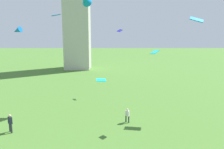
{
  "coord_description": "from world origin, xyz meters",
  "views": [
    {
      "loc": [
        1.35,
        -5.12,
        9.99
      ],
      "look_at": [
        1.46,
        15.43,
        5.99
      ],
      "focal_mm": 37.69,
      "sensor_mm": 36.0,
      "label": 1
    }
  ],
  "objects_px": {
    "kite_flying_1": "(197,20)",
    "kite_flying_7": "(17,31)",
    "person_3": "(10,122)",
    "person_2": "(127,115)",
    "kite_flying_0": "(85,0)",
    "kite_flying_6": "(155,52)",
    "kite_flying_8": "(56,15)",
    "kite_flying_2": "(120,31)",
    "kite_flying_4": "(101,80)"
  },
  "relations": [
    {
      "from": "kite_flying_7",
      "to": "kite_flying_2",
      "type": "bearing_deg",
      "value": 110.91
    },
    {
      "from": "kite_flying_4",
      "to": "kite_flying_6",
      "type": "bearing_deg",
      "value": -146.86
    },
    {
      "from": "kite_flying_8",
      "to": "kite_flying_6",
      "type": "bearing_deg",
      "value": -120.56
    },
    {
      "from": "kite_flying_1",
      "to": "kite_flying_6",
      "type": "height_order",
      "value": "kite_flying_1"
    },
    {
      "from": "kite_flying_6",
      "to": "kite_flying_8",
      "type": "bearing_deg",
      "value": -59.87
    },
    {
      "from": "kite_flying_2",
      "to": "kite_flying_6",
      "type": "xyz_separation_m",
      "value": [
        3.08,
        -12.85,
        -2.04
      ]
    },
    {
      "from": "kite_flying_0",
      "to": "kite_flying_6",
      "type": "xyz_separation_m",
      "value": [
        7.58,
        -6.46,
        -5.85
      ]
    },
    {
      "from": "kite_flying_2",
      "to": "kite_flying_7",
      "type": "bearing_deg",
      "value": -113.72
    },
    {
      "from": "kite_flying_2",
      "to": "kite_flying_7",
      "type": "relative_size",
      "value": 0.62
    },
    {
      "from": "kite_flying_1",
      "to": "kite_flying_6",
      "type": "xyz_separation_m",
      "value": [
        -5.24,
        -3.37,
        -3.33
      ]
    },
    {
      "from": "kite_flying_0",
      "to": "kite_flying_6",
      "type": "relative_size",
      "value": 1.91
    },
    {
      "from": "kite_flying_6",
      "to": "person_3",
      "type": "bearing_deg",
      "value": -38.07
    },
    {
      "from": "person_2",
      "to": "kite_flying_4",
      "type": "height_order",
      "value": "kite_flying_4"
    },
    {
      "from": "kite_flying_2",
      "to": "kite_flying_6",
      "type": "bearing_deg",
      "value": -13.02
    },
    {
      "from": "kite_flying_0",
      "to": "kite_flying_4",
      "type": "height_order",
      "value": "kite_flying_0"
    },
    {
      "from": "kite_flying_7",
      "to": "kite_flying_8",
      "type": "distance_m",
      "value": 12.68
    },
    {
      "from": "person_3",
      "to": "kite_flying_1",
      "type": "relative_size",
      "value": 1.04
    },
    {
      "from": "person_2",
      "to": "kite_flying_6",
      "type": "xyz_separation_m",
      "value": [
        2.67,
        -0.32,
        6.81
      ]
    },
    {
      "from": "person_3",
      "to": "kite_flying_6",
      "type": "distance_m",
      "value": 15.9
    },
    {
      "from": "kite_flying_1",
      "to": "kite_flying_4",
      "type": "distance_m",
      "value": 14.33
    },
    {
      "from": "kite_flying_7",
      "to": "kite_flying_8",
      "type": "height_order",
      "value": "kite_flying_8"
    },
    {
      "from": "person_2",
      "to": "kite_flying_7",
      "type": "bearing_deg",
      "value": -3.34
    },
    {
      "from": "person_3",
      "to": "kite_flying_0",
      "type": "distance_m",
      "value": 16.57
    },
    {
      "from": "person_2",
      "to": "kite_flying_8",
      "type": "distance_m",
      "value": 13.28
    },
    {
      "from": "kite_flying_0",
      "to": "kite_flying_1",
      "type": "distance_m",
      "value": 13.42
    },
    {
      "from": "person_3",
      "to": "kite_flying_7",
      "type": "bearing_deg",
      "value": 153.47
    },
    {
      "from": "kite_flying_8",
      "to": "person_2",
      "type": "bearing_deg",
      "value": -122.73
    },
    {
      "from": "kite_flying_7",
      "to": "kite_flying_8",
      "type": "relative_size",
      "value": 1.1
    },
    {
      "from": "kite_flying_0",
      "to": "person_3",
      "type": "bearing_deg",
      "value": -118.46
    },
    {
      "from": "person_2",
      "to": "kite_flying_1",
      "type": "relative_size",
      "value": 0.87
    },
    {
      "from": "kite_flying_1",
      "to": "kite_flying_2",
      "type": "distance_m",
      "value": 12.68
    },
    {
      "from": "kite_flying_6",
      "to": "kite_flying_7",
      "type": "distance_m",
      "value": 22.2
    },
    {
      "from": "kite_flying_0",
      "to": "kite_flying_1",
      "type": "height_order",
      "value": "kite_flying_0"
    },
    {
      "from": "kite_flying_6",
      "to": "kite_flying_7",
      "type": "height_order",
      "value": "kite_flying_7"
    },
    {
      "from": "kite_flying_1",
      "to": "kite_flying_7",
      "type": "xyz_separation_m",
      "value": [
        -23.73,
        8.74,
        -1.29
      ]
    },
    {
      "from": "kite_flying_1",
      "to": "kite_flying_2",
      "type": "relative_size",
      "value": 1.67
    },
    {
      "from": "person_3",
      "to": "kite_flying_0",
      "type": "bearing_deg",
      "value": 98.93
    },
    {
      "from": "kite_flying_0",
      "to": "kite_flying_1",
      "type": "xyz_separation_m",
      "value": [
        12.82,
        -3.09,
        -2.52
      ]
    },
    {
      "from": "person_3",
      "to": "kite_flying_2",
      "type": "relative_size",
      "value": 1.73
    },
    {
      "from": "person_3",
      "to": "kite_flying_8",
      "type": "bearing_deg",
      "value": 96.87
    },
    {
      "from": "kite_flying_1",
      "to": "kite_flying_6",
      "type": "bearing_deg",
      "value": 51.28
    },
    {
      "from": "kite_flying_4",
      "to": "kite_flying_7",
      "type": "height_order",
      "value": "kite_flying_7"
    },
    {
      "from": "kite_flying_1",
      "to": "kite_flying_4",
      "type": "height_order",
      "value": "kite_flying_1"
    },
    {
      "from": "kite_flying_6",
      "to": "kite_flying_8",
      "type": "xyz_separation_m",
      "value": [
        -10.42,
        2.49,
        3.76
      ]
    },
    {
      "from": "kite_flying_6",
      "to": "kite_flying_0",
      "type": "bearing_deg",
      "value": -86.91
    },
    {
      "from": "person_3",
      "to": "kite_flying_7",
      "type": "distance_m",
      "value": 17.18
    },
    {
      "from": "person_2",
      "to": "person_3",
      "type": "distance_m",
      "value": 11.87
    },
    {
      "from": "person_2",
      "to": "kite_flying_6",
      "type": "relative_size",
      "value": 1.41
    },
    {
      "from": "kite_flying_2",
      "to": "kite_flying_4",
      "type": "relative_size",
      "value": 1.22
    },
    {
      "from": "person_3",
      "to": "kite_flying_1",
      "type": "bearing_deg",
      "value": 62.66
    }
  ]
}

